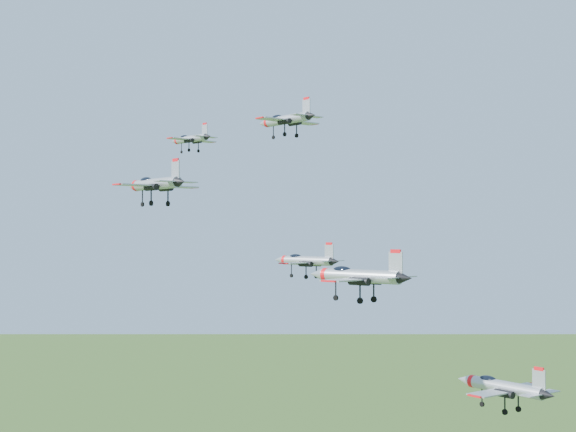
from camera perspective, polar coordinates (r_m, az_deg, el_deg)
The scene contains 6 objects.
jet_lead at distance 144.46m, azimuth -6.99°, elevation 5.46°, with size 11.60×9.74×3.11m.
jet_left_high at distance 116.34m, azimuth -0.19°, elevation 6.87°, with size 12.41×10.50×3.35m.
jet_right_high at distance 105.50m, azimuth -9.49°, elevation 2.27°, with size 13.79×11.67×3.73m.
jet_left_low at distance 114.07m, azimuth 1.22°, elevation -3.17°, with size 12.22×10.19×3.27m.
jet_right_low at distance 88.76m, azimuth 4.94°, elevation -4.25°, with size 14.01×11.66×3.74m.
jet_trail at distance 93.39m, azimuth 14.99°, elevation -11.63°, with size 12.80×10.91×3.49m.
Camera 1 is at (67.73, -92.73, 126.60)m, focal length 50.00 mm.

